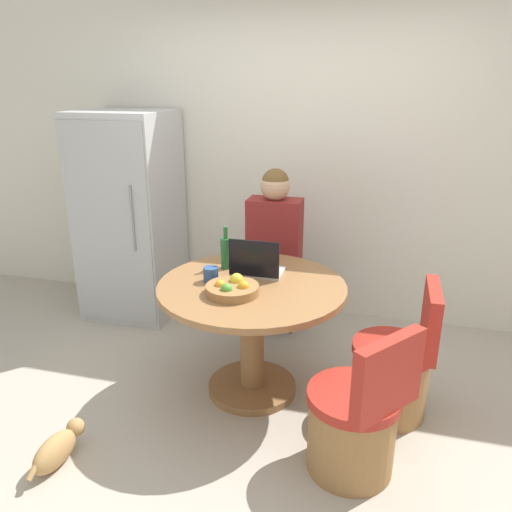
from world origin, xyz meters
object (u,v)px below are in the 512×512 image
object	(u,v)px
refrigerator	(130,216)
chair_near_right_corner	(355,424)
chair_right_side	(394,372)
cat	(57,448)
person_seated	(276,246)
laptop	(257,267)
bottle	(226,252)
dining_table	(252,317)
fruit_bowl	(233,288)

from	to	relation	value
refrigerator	chair_near_right_corner	xyz separation A→B (m)	(2.03, -1.50, -0.58)
chair_right_side	cat	distance (m)	1.97
chair_right_side	person_seated	size ratio (longest dim) A/B	0.63
laptop	cat	size ratio (longest dim) A/B	0.77
chair_near_right_corner	bottle	xyz separation A→B (m)	(-0.94, 0.78, 0.60)
refrigerator	dining_table	bearing A→B (deg)	-35.42
refrigerator	fruit_bowl	xyz separation A→B (m)	(1.26, -1.11, -0.06)
laptop	bottle	bearing A→B (deg)	-17.04
chair_right_side	fruit_bowl	xyz separation A→B (m)	(-0.97, -0.17, 0.52)
bottle	cat	world-z (taller)	bottle
chair_near_right_corner	chair_right_side	size ratio (longest dim) A/B	1.00
chair_right_side	person_seated	xyz separation A→B (m)	(-0.92, 0.81, 0.47)
chair_right_side	dining_table	bearing A→B (deg)	-90.00
person_seated	cat	bearing A→B (deg)	65.04
person_seated	chair_right_side	bearing A→B (deg)	138.88
dining_table	cat	bearing A→B (deg)	-132.26
laptop	cat	bearing A→B (deg)	52.51
person_seated	bottle	world-z (taller)	person_seated
dining_table	chair_near_right_corner	xyz separation A→B (m)	(0.70, -0.55, -0.26)
refrigerator	chair_right_side	world-z (taller)	refrigerator
bottle	cat	xyz separation A→B (m)	(-0.59, -1.14, -0.78)
laptop	dining_table	bearing A→B (deg)	93.96
laptop	fruit_bowl	distance (m)	0.33
cat	chair_near_right_corner	bearing A→B (deg)	-70.56
cat	dining_table	bearing A→B (deg)	-36.16
fruit_bowl	cat	xyz separation A→B (m)	(-0.76, -0.75, -0.71)
chair_near_right_corner	fruit_bowl	bearing A→B (deg)	-78.10
laptop	fruit_bowl	xyz separation A→B (m)	(-0.06, -0.33, -0.02)
person_seated	laptop	size ratio (longest dim) A/B	4.15
refrigerator	cat	distance (m)	2.07
dining_table	fruit_bowl	size ratio (longest dim) A/B	3.71
dining_table	laptop	size ratio (longest dim) A/B	3.60
chair_right_side	laptop	bearing A→B (deg)	-99.75
fruit_bowl	cat	world-z (taller)	fruit_bowl
refrigerator	chair_right_side	xyz separation A→B (m)	(2.22, -0.94, -0.58)
person_seated	laptop	xyz separation A→B (m)	(0.02, -0.65, 0.07)
refrigerator	dining_table	world-z (taller)	refrigerator
dining_table	refrigerator	bearing A→B (deg)	144.58
fruit_bowl	chair_near_right_corner	bearing A→B (deg)	-26.38
fruit_bowl	bottle	size ratio (longest dim) A/B	1.10
person_seated	fruit_bowl	world-z (taller)	person_seated
refrigerator	person_seated	xyz separation A→B (m)	(1.30, -0.14, -0.11)
chair_near_right_corner	dining_table	bearing A→B (deg)	-90.00
person_seated	fruit_bowl	bearing A→B (deg)	87.61
dining_table	chair_right_side	world-z (taller)	chair_right_side
person_seated	cat	xyz separation A→B (m)	(-0.80, -1.73, -0.66)
bottle	fruit_bowl	bearing A→B (deg)	-67.05
bottle	chair_near_right_corner	bearing A→B (deg)	-39.63
chair_right_side	person_seated	distance (m)	1.31
chair_near_right_corner	cat	bearing A→B (deg)	-38.37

